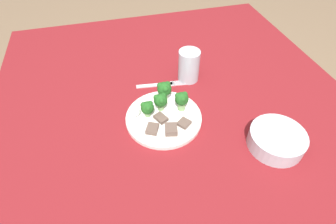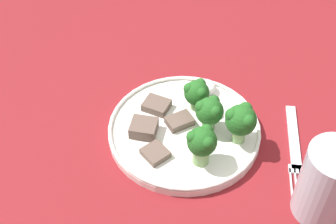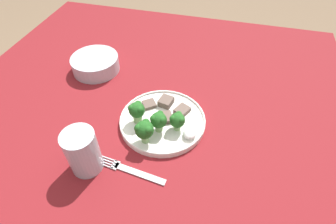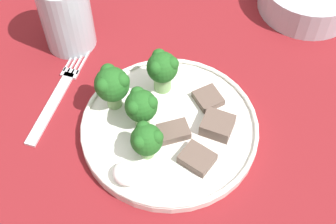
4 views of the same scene
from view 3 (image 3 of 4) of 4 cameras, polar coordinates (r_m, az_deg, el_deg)
name	(u,v)px [view 3 (image 3 of 4)]	position (r m, az deg, el deg)	size (l,w,h in m)	color
table	(141,148)	(0.78, -5.88, -7.71)	(1.35, 1.19, 0.78)	maroon
dinner_plate	(163,121)	(0.71, -1.19, -1.86)	(0.23, 0.23, 0.02)	white
fork	(131,171)	(0.63, -8.14, -12.51)	(0.04, 0.18, 0.00)	silver
cream_bowl	(96,64)	(0.91, -15.50, 10.04)	(0.15, 0.15, 0.05)	#B7BCC6
drinking_glass	(83,153)	(0.63, -17.93, -8.55)	(0.07, 0.07, 0.11)	#B2C1CC
broccoli_floret_near_rim_left	(137,111)	(0.68, -6.79, 0.30)	(0.04, 0.04, 0.06)	#7FA866
broccoli_floret_center_left	(177,120)	(0.67, 2.06, -1.78)	(0.04, 0.04, 0.05)	#7FA866
broccoli_floret_back_left	(144,130)	(0.63, -5.16, -3.90)	(0.05, 0.05, 0.07)	#7FA866
broccoli_floret_front_left	(159,120)	(0.66, -2.05, -1.82)	(0.04, 0.04, 0.06)	#7FA866
meat_slice_front_slice	(182,110)	(0.73, 3.09, 0.39)	(0.05, 0.05, 0.01)	brown
meat_slice_middle_slice	(149,104)	(0.75, -4.11, 1.72)	(0.05, 0.05, 0.01)	brown
meat_slice_rear_slice	(166,102)	(0.75, -0.44, 2.28)	(0.05, 0.04, 0.02)	brown
meat_slice_edge_slice	(167,117)	(0.71, -0.22, -1.14)	(0.05, 0.04, 0.01)	brown
sauce_dollop	(190,134)	(0.67, 4.72, -4.90)	(0.04, 0.03, 0.02)	white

